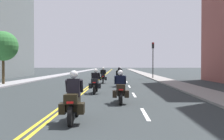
{
  "coord_description": "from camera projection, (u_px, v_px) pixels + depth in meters",
  "views": [
    {
      "loc": [
        2.37,
        -1.25,
        1.83
      ],
      "look_at": [
        1.93,
        19.43,
        1.43
      ],
      "focal_mm": 39.66,
      "sensor_mm": 36.0,
      "label": 1
    }
  ],
  "objects": [
    {
      "name": "ground_plane",
      "position": [
        105.0,
        74.0,
        49.32
      ],
      "size": [
        264.0,
        264.0,
        0.0
      ],
      "primitive_type": "plane",
      "color": "#2B3132"
    },
    {
      "name": "sidewalk_left",
      "position": [
        66.0,
        74.0,
        49.48
      ],
      "size": [
        2.27,
        144.0,
        0.12
      ],
      "primitive_type": "cube",
      "color": "gray",
      "rests_on": "ground"
    },
    {
      "name": "sidewalk_right",
      "position": [
        145.0,
        74.0,
        49.15
      ],
      "size": [
        2.27,
        144.0,
        0.12
      ],
      "primitive_type": "cube",
      "color": "gray",
      "rests_on": "ground"
    },
    {
      "name": "centreline_yellow_inner",
      "position": [
        105.0,
        74.0,
        49.32
      ],
      "size": [
        0.12,
        132.0,
        0.01
      ],
      "primitive_type": "cube",
      "color": "yellow",
      "rests_on": "ground"
    },
    {
      "name": "centreline_yellow_outer",
      "position": [
        106.0,
        74.0,
        49.31
      ],
      "size": [
        0.12,
        132.0,
        0.01
      ],
      "primitive_type": "cube",
      "color": "yellow",
      "rests_on": "ground"
    },
    {
      "name": "lane_dashes_white",
      "position": [
        126.0,
        80.0,
        30.25
      ],
      "size": [
        0.14,
        56.4,
        0.01
      ],
      "color": "silver",
      "rests_on": "ground"
    },
    {
      "name": "motorcycle_0",
      "position": [
        73.0,
        101.0,
        7.96
      ],
      "size": [
        0.78,
        2.13,
        1.66
      ],
      "rotation": [
        0.0,
        0.0,
        0.04
      ],
      "color": "black",
      "rests_on": "ground"
    },
    {
      "name": "motorcycle_1",
      "position": [
        120.0,
        90.0,
        11.91
      ],
      "size": [
        0.77,
        2.11,
        1.6
      ],
      "rotation": [
        0.0,
        0.0,
        0.02
      ],
      "color": "black",
      "rests_on": "ground"
    },
    {
      "name": "motorcycle_2",
      "position": [
        95.0,
        83.0,
        16.08
      ],
      "size": [
        0.76,
        2.27,
        1.61
      ],
      "rotation": [
        0.0,
        0.0,
        -0.01
      ],
      "color": "black",
      "rests_on": "ground"
    },
    {
      "name": "motorcycle_3",
      "position": [
        119.0,
        79.0,
        21.13
      ],
      "size": [
        0.77,
        2.23,
        1.67
      ],
      "rotation": [
        0.0,
        0.0,
        0.02
      ],
      "color": "black",
      "rests_on": "ground"
    },
    {
      "name": "motorcycle_4",
      "position": [
        103.0,
        77.0,
        25.15
      ],
      "size": [
        0.78,
        2.08,
        1.64
      ],
      "rotation": [
        0.0,
        0.0,
        0.04
      ],
      "color": "black",
      "rests_on": "ground"
    },
    {
      "name": "motorcycle_5",
      "position": [
        120.0,
        75.0,
        29.64
      ],
      "size": [
        0.76,
        2.27,
        1.62
      ],
      "rotation": [
        0.0,
        0.0,
        -0.0
      ],
      "color": "black",
      "rests_on": "ground"
    },
    {
      "name": "traffic_light_far",
      "position": [
        153.0,
        54.0,
        33.48
      ],
      "size": [
        0.28,
        0.38,
        4.92
      ],
      "color": "black",
      "rests_on": "ground"
    },
    {
      "name": "street_tree_0",
      "position": [
        3.0,
        46.0,
        22.57
      ],
      "size": [
        2.71,
        2.71,
        4.94
      ],
      "color": "#483821",
      "rests_on": "ground"
    }
  ]
}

